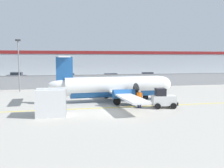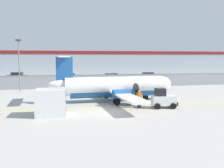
# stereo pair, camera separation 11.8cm
# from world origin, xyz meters

# --- Properties ---
(ground_plane) EXTENTS (140.00, 140.00, 0.01)m
(ground_plane) POSITION_xyz_m (0.00, 2.00, 0.00)
(ground_plane) COLOR #ADA89E
(perimeter_fence) EXTENTS (98.00, 0.10, 2.10)m
(perimeter_fence) POSITION_xyz_m (0.00, 18.00, 1.12)
(perimeter_fence) COLOR gray
(perimeter_fence) RESTS_ON ground
(parking_lot_strip) EXTENTS (98.00, 17.00, 0.12)m
(parking_lot_strip) POSITION_xyz_m (0.00, 29.50, 0.06)
(parking_lot_strip) COLOR #38383A
(parking_lot_strip) RESTS_ON ground
(background_building) EXTENTS (91.00, 8.10, 6.50)m
(background_building) POSITION_xyz_m (0.00, 47.99, 3.26)
(background_building) COLOR #A8B2BC
(background_building) RESTS_ON ground
(commuter_airplane) EXTENTS (13.82, 16.06, 4.92)m
(commuter_airplane) POSITION_xyz_m (1.13, 5.31, 1.60)
(commuter_airplane) COLOR white
(commuter_airplane) RESTS_ON ground
(baggage_tug) EXTENTS (2.45, 1.64, 1.88)m
(baggage_tug) POSITION_xyz_m (4.72, 0.83, 0.86)
(baggage_tug) COLOR silver
(baggage_tug) RESTS_ON ground
(ground_crew_worker) EXTENTS (0.53, 0.46, 1.70)m
(ground_crew_worker) POSITION_xyz_m (2.52, 1.38, 0.95)
(ground_crew_worker) COLOR #191E4C
(ground_crew_worker) RESTS_ON ground
(cargo_container) EXTENTS (2.44, 2.04, 2.20)m
(cargo_container) POSITION_xyz_m (-5.58, -0.24, 1.10)
(cargo_container) COLOR silver
(cargo_container) RESTS_ON ground
(traffic_cone_near_left) EXTENTS (0.36, 0.36, 0.64)m
(traffic_cone_near_left) POSITION_xyz_m (0.62, 8.01, 0.31)
(traffic_cone_near_left) COLOR orange
(traffic_cone_near_left) RESTS_ON ground
(traffic_cone_near_right) EXTENTS (0.36, 0.36, 0.64)m
(traffic_cone_near_right) POSITION_xyz_m (-5.03, 8.22, 0.31)
(traffic_cone_near_right) COLOR orange
(traffic_cone_near_right) RESTS_ON ground
(parked_car_0) EXTENTS (4.37, 2.39, 1.58)m
(parked_car_0) POSITION_xyz_m (-13.71, 34.54, 0.89)
(parked_car_0) COLOR slate
(parked_car_0) RESTS_ON parking_lot_strip
(parked_car_1) EXTENTS (4.26, 2.13, 1.58)m
(parked_car_1) POSITION_xyz_m (-3.32, 27.97, 0.89)
(parked_car_1) COLOR #19662D
(parked_car_1) RESTS_ON parking_lot_strip
(parked_car_2) EXTENTS (4.37, 2.39, 1.58)m
(parked_car_2) POSITION_xyz_m (5.10, 26.97, 0.89)
(parked_car_2) COLOR red
(parked_car_2) RESTS_ON parking_lot_strip
(parked_car_3) EXTENTS (4.36, 2.35, 1.58)m
(parked_car_3) POSITION_xyz_m (13.14, 28.86, 0.89)
(parked_car_3) COLOR navy
(parked_car_3) RESTS_ON parking_lot_strip
(apron_light_pole) EXTENTS (0.70, 0.30, 7.27)m
(apron_light_pole) POSITION_xyz_m (-10.43, 15.81, 4.30)
(apron_light_pole) COLOR slate
(apron_light_pole) RESTS_ON ground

